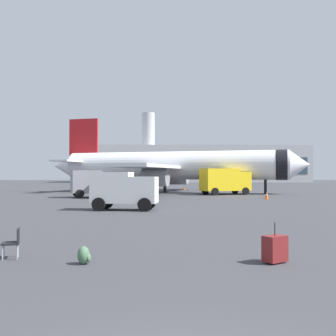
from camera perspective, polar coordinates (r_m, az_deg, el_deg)
The scene contains 12 objects.
airplane_at_gate at distance 55.68m, azimuth 0.64°, elevation 0.30°, with size 35.03×31.98×10.50m.
service_truck at distance 45.02m, azimuth -10.27°, elevation -1.98°, with size 5.24×3.70×2.90m.
fuel_truck at distance 50.92m, azimuth 7.87°, elevation -1.69°, with size 6.46×4.29×3.20m.
cargo_van at distance 28.34m, azimuth -6.13°, elevation -2.89°, with size 4.64×2.87×2.60m.
safety_cone_near at distance 67.27m, azimuth 2.26°, elevation -2.79°, with size 0.44×0.44×0.59m.
safety_cone_mid at distance 56.35m, azimuth -8.59°, elevation -3.06°, with size 0.44×0.44×0.71m.
safety_cone_far at distance 42.33m, azimuth 13.49°, elevation -3.70°, with size 0.44×0.44×0.75m.
safety_cone_outer at distance 48.02m, azimuth -9.42°, elevation -3.45°, with size 0.44×0.44×0.65m.
rolling_suitcase at distance 11.76m, azimuth 14.58°, elevation -10.73°, with size 0.75×0.68×1.10m.
traveller_backpack at distance 11.50m, azimuth -11.54°, elevation -11.77°, with size 0.36×0.40×0.48m.
gate_chair at distance 12.74m, azimuth -20.63°, elevation -9.46°, with size 0.58×0.58×0.86m.
terminal_building at distance 144.22m, azimuth 3.16°, elevation 0.52°, with size 77.33×24.00×24.19m.
Camera 1 is at (-0.15, -4.40, 2.38)m, focal length 44.04 mm.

